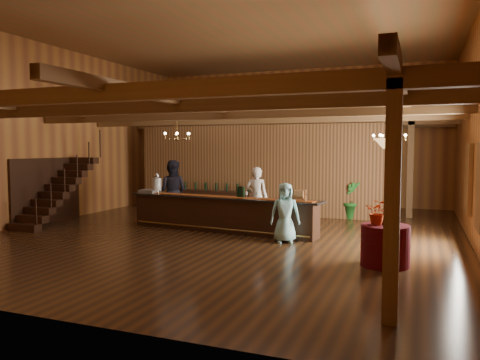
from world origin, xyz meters
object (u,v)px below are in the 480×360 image
(chandelier_left, at_px, (177,135))
(chandelier_right, at_px, (389,137))
(tasting_bar, at_px, (221,214))
(backbar_shelf, at_px, (216,202))
(bartender, at_px, (257,198))
(floor_plant, at_px, (353,200))
(raffle_drum, at_px, (299,194))
(round_table, at_px, (385,245))
(staff_second, at_px, (172,191))
(guest, at_px, (285,213))
(pendant_lamp, at_px, (387,143))
(beverage_dispenser, at_px, (157,183))

(chandelier_left, height_order, chandelier_right, same)
(tasting_bar, height_order, backbar_shelf, tasting_bar)
(bartender, bearing_deg, floor_plant, -132.96)
(chandelier_left, xyz_separation_m, bartender, (2.13, 0.80, -1.78))
(tasting_bar, bearing_deg, raffle_drum, -1.11)
(round_table, distance_m, chandelier_left, 6.74)
(chandelier_right, height_order, bartender, chandelier_right)
(staff_second, bearing_deg, round_table, 142.59)
(round_table, xyz_separation_m, bartender, (-3.77, 3.15, 0.48))
(chandelier_left, bearing_deg, round_table, -21.70)
(tasting_bar, height_order, floor_plant, floor_plant)
(chandelier_left, xyz_separation_m, floor_plant, (4.47, 3.58, -2.06))
(bartender, bearing_deg, guest, 125.49)
(chandelier_right, relative_size, staff_second, 0.41)
(raffle_drum, relative_size, pendant_lamp, 0.38)
(pendant_lamp, height_order, bartender, pendant_lamp)
(pendant_lamp, distance_m, floor_plant, 6.36)
(floor_plant, bearing_deg, chandelier_left, -141.31)
(round_table, bearing_deg, guest, 148.83)
(staff_second, bearing_deg, floor_plant, -163.22)
(pendant_lamp, bearing_deg, guest, 148.83)
(chandelier_right, height_order, staff_second, chandelier_right)
(raffle_drum, distance_m, staff_second, 4.46)
(backbar_shelf, bearing_deg, beverage_dispenser, -96.74)
(backbar_shelf, bearing_deg, pendant_lamp, -36.59)
(raffle_drum, bearing_deg, bartender, 143.86)
(pendant_lamp, relative_size, guest, 0.61)
(tasting_bar, xyz_separation_m, raffle_drum, (2.29, -0.30, 0.65))
(chandelier_left, relative_size, floor_plant, 0.66)
(beverage_dispenser, height_order, bartender, bartender)
(pendant_lamp, distance_m, bartender, 5.14)
(backbar_shelf, distance_m, guest, 5.48)
(raffle_drum, height_order, chandelier_left, chandelier_left)
(guest, bearing_deg, tasting_bar, 138.73)
(round_table, distance_m, staff_second, 7.29)
(round_table, xyz_separation_m, staff_second, (-6.54, 3.17, 0.56))
(beverage_dispenser, distance_m, bartender, 3.05)
(raffle_drum, height_order, bartender, bartender)
(beverage_dispenser, xyz_separation_m, guest, (4.30, -1.15, -0.52))
(round_table, relative_size, chandelier_left, 1.17)
(round_table, relative_size, guest, 0.64)
(pendant_lamp, bearing_deg, backbar_shelf, 137.85)
(round_table, distance_m, guest, 2.88)
(round_table, distance_m, floor_plant, 6.10)
(round_table, height_order, staff_second, staff_second)
(staff_second, bearing_deg, backbar_shelf, -111.71)
(raffle_drum, bearing_deg, tasting_bar, 172.48)
(tasting_bar, distance_m, guest, 2.25)
(raffle_drum, bearing_deg, beverage_dispenser, 172.43)
(beverage_dispenser, relative_size, floor_plant, 0.49)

